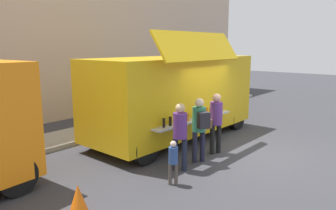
# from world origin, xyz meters

# --- Properties ---
(ground_plane) EXTENTS (60.00, 60.00, 0.00)m
(ground_plane) POSITION_xyz_m (0.00, 0.00, 0.00)
(ground_plane) COLOR #38383D
(curb_strip) EXTENTS (28.00, 1.60, 0.15)m
(curb_strip) POSITION_xyz_m (-4.15, 5.12, 0.07)
(curb_strip) COLOR #9E998E
(curb_strip) RESTS_ON ground
(food_truck_main) EXTENTS (6.33, 3.02, 3.51)m
(food_truck_main) POSITION_xyz_m (-0.15, 2.49, 1.51)
(food_truck_main) COLOR gold
(food_truck_main) RESTS_ON ground
(traffic_cone_orange) EXTENTS (0.36, 0.36, 0.55)m
(traffic_cone_orange) POSITION_xyz_m (-5.24, 0.77, 0.28)
(traffic_cone_orange) COLOR orange
(traffic_cone_orange) RESTS_ON ground
(trash_bin) EXTENTS (0.60, 0.60, 0.98)m
(trash_bin) POSITION_xyz_m (3.87, 4.82, 0.49)
(trash_bin) COLOR #2E6138
(trash_bin) RESTS_ON ground
(customer_front_ordering) EXTENTS (0.57, 0.39, 1.77)m
(customer_front_ordering) POSITION_xyz_m (-0.67, 0.56, 1.05)
(customer_front_ordering) COLOR black
(customer_front_ordering) RESTS_ON ground
(customer_mid_with_backpack) EXTENTS (0.49, 0.57, 1.75)m
(customer_mid_with_backpack) POSITION_xyz_m (-1.58, 0.50, 1.07)
(customer_mid_with_backpack) COLOR #1F2136
(customer_mid_with_backpack) RESTS_ON ground
(customer_rear_waiting) EXTENTS (0.35, 0.35, 1.73)m
(customer_rear_waiting) POSITION_xyz_m (-2.37, 0.56, 1.03)
(customer_rear_waiting) COLOR #1D2236
(customer_rear_waiting) RESTS_ON ground
(child_near_queue) EXTENTS (0.21, 0.21, 1.03)m
(child_near_queue) POSITION_xyz_m (-3.15, 0.15, 0.62)
(child_near_queue) COLOR #4D463E
(child_near_queue) RESTS_ON ground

